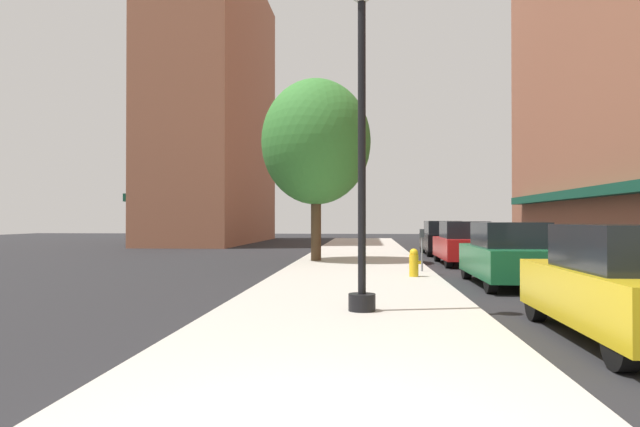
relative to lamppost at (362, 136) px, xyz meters
name	(u,v)px	position (x,y,z in m)	size (l,w,h in m)	color
ground_plane	(461,264)	(3.75, 12.34, -3.20)	(90.00, 90.00, 0.00)	#232326
sidewalk_slab	(359,260)	(-0.25, 13.34, -3.14)	(4.80, 50.00, 0.12)	#B7B2A8
building_far_background	(216,109)	(-11.26, 31.34, 6.89)	(6.80, 18.00, 20.22)	#9E6047
lamppost	(362,136)	(0.00, 0.00, 0.00)	(0.48, 0.48, 5.90)	black
fire_hydrant	(414,262)	(1.41, 6.04, -2.68)	(0.33, 0.26, 0.79)	gold
parking_meter_near	(422,245)	(1.80, 7.73, -2.25)	(0.14, 0.09, 1.31)	slate
tree_near	(316,142)	(-1.91, 11.95, 1.56)	(4.29, 4.29, 7.13)	#4C3823
car_yellow	(628,285)	(3.75, -1.70, -2.39)	(1.80, 4.30, 1.66)	black
car_green	(508,255)	(3.75, 5.01, -2.39)	(1.80, 4.30, 1.66)	black
car_red	(463,244)	(3.75, 11.79, -2.39)	(1.80, 4.30, 1.66)	black
car_black	(442,238)	(3.75, 17.88, -2.39)	(1.80, 4.30, 1.66)	black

